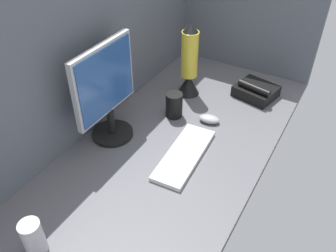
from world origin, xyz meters
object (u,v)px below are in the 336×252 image
Objects in this scene: keyboard at (184,155)px; mug_steel at (33,238)px; lava_lamp at (189,66)px; desk_phone at (256,91)px; monitor at (106,91)px; mouse at (209,119)px; mug_black_travel at (174,105)px.

mug_steel is at bearing 158.10° from keyboard.
lava_lamp is 1.69× the size of desk_phone.
desk_phone is (61.42, -44.66, -19.69)cm from monitor.
mouse is at bearing -48.39° from monitor.
mug_steel is (-61.11, 19.84, 5.40)cm from keyboard.
desk_phone is (119.09, -29.91, -3.21)cm from mug_steel.
keyboard is 26.42cm from mouse.
lava_lamp is at bearing 39.25° from mouse.
mug_black_travel is (26.16, -16.97, -16.86)cm from monitor.
keyboard is at bearing 170.15° from desk_phone.
desk_phone is at bearing -14.10° from mug_steel.
mug_steel is (-57.68, -14.75, -16.48)cm from monitor.
mouse is at bearing -77.55° from mug_black_travel.
keyboard is 0.99× the size of lava_lamp.
mouse is 17.54cm from mug_black_travel.
mouse is 0.43× the size of desk_phone.
lava_lamp is at bearing 0.64° from mug_steel.
mouse is (26.40, 1.01, 0.70)cm from keyboard.
desk_phone is at bearing -29.25° from mouse.
monitor reaches higher than mouse.
lava_lamp is 36.43cm from desk_phone.
lava_lamp is (47.11, -13.57, -7.18)cm from monitor.
mug_black_travel is 23.33cm from lava_lamp.
keyboard is at bearing -17.99° from mug_steel.
mug_black_travel reaches higher than mouse.
desk_phone reaches higher than mouse.
mug_steel reaches higher than mug_black_travel.
lava_lamp reaches higher than mouse.
mouse is at bearing -130.83° from lava_lamp.
keyboard is at bearing -154.31° from lava_lamp.
mug_black_travel is at bearing 141.86° from desk_phone.
mug_steel reaches higher than keyboard.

